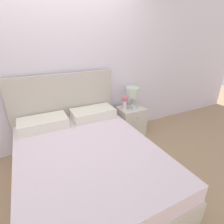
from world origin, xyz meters
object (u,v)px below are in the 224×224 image
Objects in this scene: bed at (86,160)px; flower_vase at (125,101)px; table_lamp at (132,93)px; teacup at (135,108)px; nightstand at (131,121)px.

flower_vase is (0.96, 0.69, 0.39)m from bed.
table_lamp is at bearing 33.42° from bed.
table_lamp is 0.27m from teacup.
flower_vase is 2.52× the size of teacup.
table_lamp is 1.40× the size of flower_vase.
teacup is at bearing 28.69° from bed.
nightstand is 0.51m from table_lamp.
nightstand is at bearing 3.72° from flower_vase.
table_lamp is at bearing 74.26° from teacup.
teacup is at bearing -105.74° from table_lamp.
flower_vase reaches higher than nightstand.
bed is 7.90× the size of flower_vase.
nightstand is 0.44m from flower_vase.
flower_vase is at bearing -176.28° from nightstand.
table_lamp is (0.04, 0.05, 0.50)m from nightstand.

